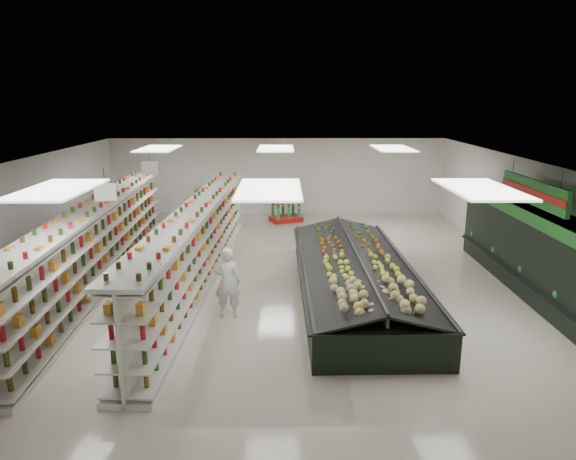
{
  "coord_description": "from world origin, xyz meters",
  "views": [
    {
      "loc": [
        0.28,
        -13.57,
        4.84
      ],
      "look_at": [
        0.39,
        0.8,
        1.12
      ],
      "focal_mm": 32.0,
      "sensor_mm": 36.0,
      "label": 1
    }
  ],
  "objects_px": {
    "soda_endcap": "(286,202)",
    "gondola_center": "(198,248)",
    "shopper_background": "(201,209)",
    "produce_island": "(355,275)",
    "shopper_main": "(227,282)",
    "gondola_left": "(98,247)"
  },
  "relations": [
    {
      "from": "soda_endcap",
      "to": "shopper_background",
      "type": "bearing_deg",
      "value": -153.79
    },
    {
      "from": "soda_endcap",
      "to": "shopper_background",
      "type": "relative_size",
      "value": 0.94
    },
    {
      "from": "gondola_left",
      "to": "soda_endcap",
      "type": "height_order",
      "value": "gondola_left"
    },
    {
      "from": "soda_endcap",
      "to": "shopper_background",
      "type": "xyz_separation_m",
      "value": [
        -3.15,
        -1.55,
        0.08
      ]
    },
    {
      "from": "soda_endcap",
      "to": "gondola_center",
      "type": "bearing_deg",
      "value": -108.8
    },
    {
      "from": "gondola_center",
      "to": "soda_endcap",
      "type": "xyz_separation_m",
      "value": [
        2.37,
        6.98,
        -0.17
      ]
    },
    {
      "from": "gondola_left",
      "to": "shopper_background",
      "type": "distance_m",
      "value": 5.73
    },
    {
      "from": "gondola_left",
      "to": "gondola_center",
      "type": "height_order",
      "value": "gondola_left"
    },
    {
      "from": "produce_island",
      "to": "shopper_main",
      "type": "relative_size",
      "value": 4.77
    },
    {
      "from": "gondola_left",
      "to": "gondola_center",
      "type": "bearing_deg",
      "value": -2.64
    },
    {
      "from": "produce_island",
      "to": "soda_endcap",
      "type": "bearing_deg",
      "value": 102.07
    },
    {
      "from": "gondola_left",
      "to": "gondola_center",
      "type": "distance_m",
      "value": 2.66
    },
    {
      "from": "gondola_left",
      "to": "soda_endcap",
      "type": "bearing_deg",
      "value": 51.77
    },
    {
      "from": "gondola_center",
      "to": "gondola_left",
      "type": "bearing_deg",
      "value": -177.91
    },
    {
      "from": "gondola_left",
      "to": "produce_island",
      "type": "relative_size",
      "value": 1.56
    },
    {
      "from": "produce_island",
      "to": "shopper_main",
      "type": "height_order",
      "value": "shopper_main"
    },
    {
      "from": "produce_island",
      "to": "gondola_center",
      "type": "bearing_deg",
      "value": 166.41
    },
    {
      "from": "gondola_left",
      "to": "gondola_center",
      "type": "xyz_separation_m",
      "value": [
        2.66,
        -0.01,
        -0.02
      ]
    },
    {
      "from": "produce_island",
      "to": "soda_endcap",
      "type": "distance_m",
      "value": 8.14
    },
    {
      "from": "gondola_center",
      "to": "produce_island",
      "type": "height_order",
      "value": "gondola_center"
    },
    {
      "from": "gondola_left",
      "to": "produce_island",
      "type": "bearing_deg",
      "value": -10.77
    },
    {
      "from": "gondola_left",
      "to": "soda_endcap",
      "type": "distance_m",
      "value": 8.6
    }
  ]
}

